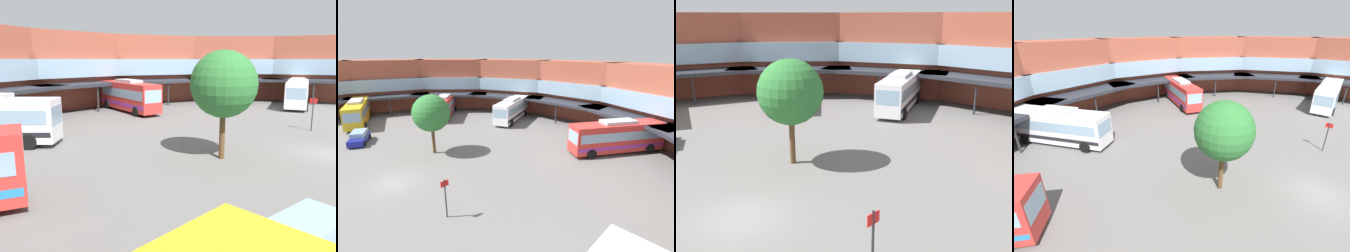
% 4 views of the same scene
% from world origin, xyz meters
% --- Properties ---
extents(ground_plane, '(115.82, 115.82, 0.00)m').
position_xyz_m(ground_plane, '(0.00, 0.00, 0.00)').
color(ground_plane, slate).
extents(station_building, '(71.96, 43.40, 9.68)m').
position_xyz_m(station_building, '(0.00, 18.11, 4.86)').
color(station_building, '#9E4C38').
rests_on(station_building, ground).
extents(bus_1, '(8.09, 10.47, 3.88)m').
position_xyz_m(bus_1, '(11.64, 20.87, 1.96)').
color(bus_1, red).
rests_on(bus_1, ground).
extents(bus_3, '(12.15, 3.06, 3.80)m').
position_xyz_m(bus_3, '(23.82, 1.87, 1.92)').
color(bus_3, white).
rests_on(bus_3, ground).
extents(parked_car, '(4.71, 3.75, 1.53)m').
position_xyz_m(parked_car, '(-13.34, 1.28, 0.74)').
color(parked_car, navy).
rests_on(parked_car, ground).
extents(plaza_tree, '(4.17, 4.17, 6.84)m').
position_xyz_m(plaza_tree, '(-3.51, 6.21, 4.73)').
color(plaza_tree, brown).
rests_on(plaza_tree, ground).
extents(stop_sign_post, '(0.10, 0.60, 2.99)m').
position_xyz_m(stop_sign_post, '(7.57, 0.54, 1.81)').
color(stop_sign_post, '#2D2D33').
rests_on(stop_sign_post, ground).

